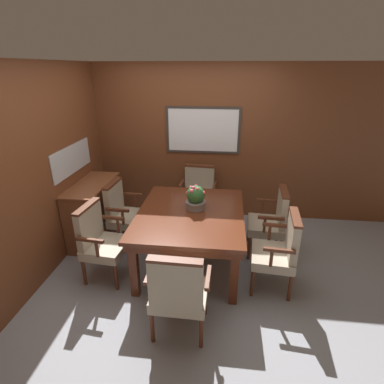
# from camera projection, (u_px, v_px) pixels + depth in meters

# --- Properties ---
(ground_plane) EXTENTS (14.00, 14.00, 0.00)m
(ground_plane) POSITION_uv_depth(u_px,v_px,m) (181.00, 266.00, 3.85)
(ground_plane) COLOR #93969E
(wall_back) EXTENTS (7.20, 0.08, 2.45)m
(wall_back) POSITION_uv_depth(u_px,v_px,m) (195.00, 144.00, 4.83)
(wall_back) COLOR brown
(wall_back) RESTS_ON ground_plane
(wall_left) EXTENTS (0.08, 7.20, 2.45)m
(wall_left) POSITION_uv_depth(u_px,v_px,m) (45.00, 172.00, 3.55)
(wall_left) COLOR brown
(wall_left) RESTS_ON ground_plane
(dining_table) EXTENTS (1.29, 1.56, 0.73)m
(dining_table) POSITION_uv_depth(u_px,v_px,m) (191.00, 218.00, 3.70)
(dining_table) COLOR #562614
(dining_table) RESTS_ON ground_plane
(chair_right_near) EXTENTS (0.50, 0.59, 0.93)m
(chair_right_near) POSITION_uv_depth(u_px,v_px,m) (280.00, 249.00, 3.32)
(chair_right_near) COLOR #562B19
(chair_right_near) RESTS_ON ground_plane
(chair_right_far) EXTENTS (0.49, 0.58, 0.93)m
(chair_right_far) POSITION_uv_depth(u_px,v_px,m) (272.00, 219.00, 3.97)
(chair_right_far) COLOR #562B19
(chair_right_far) RESTS_ON ground_plane
(chair_left_near) EXTENTS (0.51, 0.59, 0.93)m
(chair_left_near) POSITION_uv_depth(u_px,v_px,m) (100.00, 239.00, 3.52)
(chair_left_near) COLOR #562B19
(chair_left_near) RESTS_ON ground_plane
(chair_head_far) EXTENTS (0.59, 0.50, 0.93)m
(chair_head_far) POSITION_uv_depth(u_px,v_px,m) (198.00, 192.00, 4.82)
(chair_head_far) COLOR #562B19
(chair_head_far) RESTS_ON ground_plane
(chair_head_near) EXTENTS (0.57, 0.47, 0.93)m
(chair_head_near) POSITION_uv_depth(u_px,v_px,m) (178.00, 291.00, 2.70)
(chair_head_near) COLOR #562B19
(chair_head_near) RESTS_ON ground_plane
(chair_left_far) EXTENTS (0.49, 0.58, 0.93)m
(chair_left_far) POSITION_uv_depth(u_px,v_px,m) (123.00, 211.00, 4.19)
(chair_left_far) COLOR #562B19
(chair_left_far) RESTS_ON ground_plane
(potted_plant) EXTENTS (0.25, 0.25, 0.31)m
(potted_plant) POSITION_uv_depth(u_px,v_px,m) (196.00, 198.00, 3.69)
(potted_plant) COLOR gray
(potted_plant) RESTS_ON dining_table
(sideboard_cabinet) EXTENTS (0.47, 1.06, 0.86)m
(sideboard_cabinet) POSITION_uv_depth(u_px,v_px,m) (95.00, 211.00, 4.35)
(sideboard_cabinet) COLOR brown
(sideboard_cabinet) RESTS_ON ground_plane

